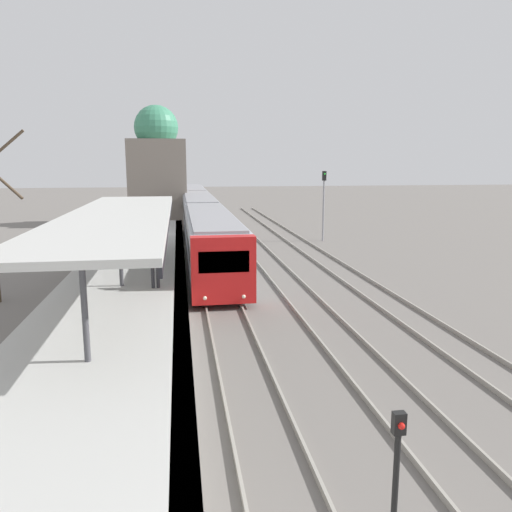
# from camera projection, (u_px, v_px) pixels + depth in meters

# --- Properties ---
(platform_canopy) EXTENTS (4.00, 19.81, 2.96)m
(platform_canopy) POSITION_uv_depth(u_px,v_px,m) (120.00, 216.00, 19.76)
(platform_canopy) COLOR beige
(platform_canopy) RESTS_ON station_platform
(person_on_platform) EXTENTS (0.40, 0.40, 1.66)m
(person_on_platform) POSITION_uv_depth(u_px,v_px,m) (155.00, 264.00, 19.74)
(person_on_platform) COLOR #2D2D33
(person_on_platform) RESTS_ON station_platform
(train_near) EXTENTS (2.60, 46.34, 3.10)m
(train_near) POSITION_uv_depth(u_px,v_px,m) (199.00, 212.00, 42.13)
(train_near) COLOR red
(train_near) RESTS_ON ground_plane
(signal_post_near) EXTENTS (0.20, 0.21, 2.06)m
(signal_post_near) POSITION_uv_depth(u_px,v_px,m) (397.00, 459.00, 7.82)
(signal_post_near) COLOR black
(signal_post_near) RESTS_ON ground_plane
(signal_mast_far) EXTENTS (0.28, 0.29, 5.23)m
(signal_mast_far) POSITION_uv_depth(u_px,v_px,m) (324.00, 198.00, 37.22)
(signal_mast_far) COLOR gray
(signal_mast_far) RESTS_ON ground_plane
(distant_domed_building) EXTENTS (5.37, 5.37, 11.17)m
(distant_domed_building) POSITION_uv_depth(u_px,v_px,m) (158.00, 170.00, 47.73)
(distant_domed_building) COLOR slate
(distant_domed_building) RESTS_ON ground_plane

